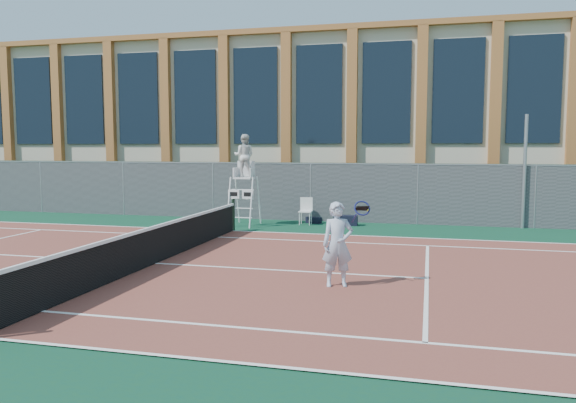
% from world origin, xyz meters
% --- Properties ---
extents(ground, '(120.00, 120.00, 0.00)m').
position_xyz_m(ground, '(0.00, 0.00, 0.00)').
color(ground, '#233814').
extents(apron, '(36.00, 20.00, 0.01)m').
position_xyz_m(apron, '(0.00, 1.00, 0.01)').
color(apron, '#0D3D2E').
rests_on(apron, ground).
extents(tennis_court, '(23.77, 10.97, 0.02)m').
position_xyz_m(tennis_court, '(0.00, 0.00, 0.02)').
color(tennis_court, brown).
rests_on(tennis_court, apron).
extents(tennis_net, '(0.10, 11.30, 1.10)m').
position_xyz_m(tennis_net, '(0.00, 0.00, 0.54)').
color(tennis_net, black).
rests_on(tennis_net, ground).
extents(fence, '(40.00, 0.06, 2.20)m').
position_xyz_m(fence, '(0.00, 8.80, 1.10)').
color(fence, '#595E60').
rests_on(fence, ground).
extents(hedge, '(40.00, 1.40, 2.20)m').
position_xyz_m(hedge, '(0.00, 10.00, 1.10)').
color(hedge, black).
rests_on(hedge, ground).
extents(building, '(45.00, 10.60, 8.22)m').
position_xyz_m(building, '(0.00, 17.95, 4.15)').
color(building, beige).
rests_on(building, ground).
extents(steel_pole, '(0.12, 0.12, 3.97)m').
position_xyz_m(steel_pole, '(9.61, 8.70, 1.98)').
color(steel_pole, '#9EA0A5').
rests_on(steel_pole, ground).
extents(umpire_chair, '(0.93, 1.43, 3.34)m').
position_xyz_m(umpire_chair, '(-0.08, 7.04, 2.44)').
color(umpire_chair, white).
rests_on(umpire_chair, ground).
extents(plastic_chair, '(0.47, 0.47, 0.99)m').
position_xyz_m(plastic_chair, '(2.03, 7.82, 0.59)').
color(plastic_chair, silver).
rests_on(plastic_chair, apron).
extents(sports_bag_near, '(0.87, 0.38, 0.36)m').
position_xyz_m(sports_bag_near, '(3.49, 7.88, 0.19)').
color(sports_bag_near, black).
rests_on(sports_bag_near, apron).
extents(sports_bag_far, '(0.61, 0.42, 0.23)m').
position_xyz_m(sports_bag_far, '(2.25, 8.16, 0.12)').
color(sports_bag_far, black).
rests_on(sports_bag_far, apron).
extents(tennis_player, '(1.01, 0.73, 1.73)m').
position_xyz_m(tennis_player, '(4.64, -1.12, 0.89)').
color(tennis_player, '#AEB9D0').
rests_on(tennis_player, tennis_court).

